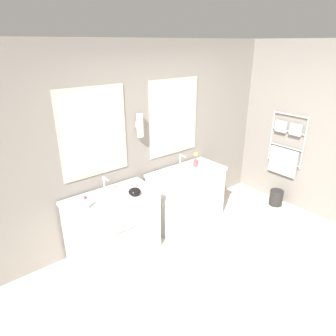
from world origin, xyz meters
TOP-DOWN VIEW (x-y plane):
  - ground_plane at (0.00, 0.00)m, footprint 16.00×16.00m
  - wall_back at (-0.01, 1.74)m, footprint 5.87×0.17m
  - wall_right at (2.16, 0.77)m, footprint 0.13×3.57m
  - vanity_left at (-0.82, 1.37)m, footprint 1.12×0.63m
  - vanity_right at (0.41, 1.37)m, footprint 1.12×0.63m
  - faucet_left at (-0.82, 1.54)m, footprint 0.17×0.13m
  - faucet_right at (0.41, 1.54)m, footprint 0.17×0.13m
  - toiletry_bottle at (-1.18, 1.31)m, footprint 0.05×0.05m
  - amenity_bowl at (-0.58, 1.26)m, footprint 0.15×0.15m
  - flower_vase at (0.63, 1.45)m, footprint 0.07×0.07m
  - soap_dish at (0.19, 1.28)m, footprint 0.08×0.06m
  - waste_bin at (1.93, 0.81)m, footprint 0.22×0.22m

SIDE VIEW (x-z plane):
  - ground_plane at x=0.00m, z-range 0.00..0.00m
  - waste_bin at x=1.93m, z-range 0.01..0.27m
  - vanity_left at x=-0.82m, z-range 0.01..0.84m
  - vanity_right at x=0.41m, z-range 0.01..0.84m
  - soap_dish at x=0.19m, z-range 0.83..0.88m
  - amenity_bowl at x=-0.58m, z-range 0.84..0.93m
  - toiletry_bottle at x=-1.18m, z-range 0.83..0.99m
  - flower_vase at x=0.63m, z-range 0.82..1.04m
  - faucet_left at x=-0.82m, z-range 0.84..1.05m
  - faucet_right at x=0.41m, z-range 0.84..1.05m
  - wall_right at x=2.16m, z-range -0.01..2.59m
  - wall_back at x=-0.01m, z-range 0.01..2.61m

